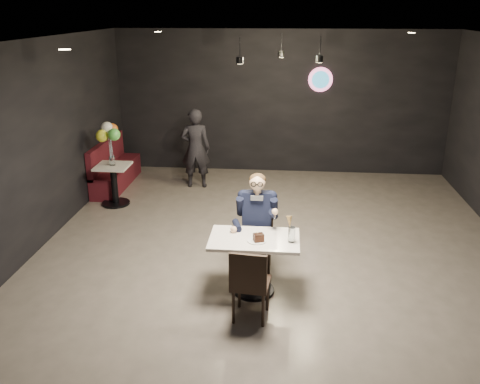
# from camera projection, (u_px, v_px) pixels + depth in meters

# --- Properties ---
(floor) EXTENTS (9.00, 9.00, 0.00)m
(floor) POSITION_uv_depth(u_px,v_px,m) (273.00, 268.00, 7.05)
(floor) COLOR slate
(floor) RESTS_ON ground
(wall_sign) EXTENTS (0.50, 0.06, 0.50)m
(wall_sign) POSITION_uv_depth(u_px,v_px,m) (320.00, 80.00, 10.47)
(wall_sign) COLOR pink
(wall_sign) RESTS_ON floor
(pendant_lights) EXTENTS (1.40, 1.20, 0.36)m
(pendant_lights) POSITION_uv_depth(u_px,v_px,m) (281.00, 43.00, 7.93)
(pendant_lights) COLOR black
(pendant_lights) RESTS_ON floor
(main_table) EXTENTS (1.10, 0.70, 0.75)m
(main_table) POSITION_uv_depth(u_px,v_px,m) (254.00, 265.00, 6.34)
(main_table) COLOR white
(main_table) RESTS_ON floor
(chair_far) EXTENTS (0.42, 0.46, 0.92)m
(chair_far) POSITION_uv_depth(u_px,v_px,m) (257.00, 240.00, 6.83)
(chair_far) COLOR black
(chair_far) RESTS_ON floor
(chair_near) EXTENTS (0.47, 0.50, 0.92)m
(chair_near) POSITION_uv_depth(u_px,v_px,m) (251.00, 282.00, 5.79)
(chair_near) COLOR black
(chair_near) RESTS_ON floor
(seated_man) EXTENTS (0.60, 0.80, 1.44)m
(seated_man) POSITION_uv_depth(u_px,v_px,m) (257.00, 222.00, 6.74)
(seated_man) COLOR black
(seated_man) RESTS_ON floor
(dessert_plate) EXTENTS (0.24, 0.24, 0.01)m
(dessert_plate) POSITION_uv_depth(u_px,v_px,m) (257.00, 241.00, 6.13)
(dessert_plate) COLOR white
(dessert_plate) RESTS_ON main_table
(cake_slice) EXTENTS (0.14, 0.13, 0.08)m
(cake_slice) POSITION_uv_depth(u_px,v_px,m) (259.00, 238.00, 6.09)
(cake_slice) COLOR black
(cake_slice) RESTS_ON dessert_plate
(mint_leaf) EXTENTS (0.07, 0.04, 0.01)m
(mint_leaf) POSITION_uv_depth(u_px,v_px,m) (259.00, 236.00, 6.06)
(mint_leaf) COLOR #2E7E29
(mint_leaf) RESTS_ON cake_slice
(sundae_glass) EXTENTS (0.08, 0.08, 0.19)m
(sundae_glass) POSITION_uv_depth(u_px,v_px,m) (292.00, 235.00, 6.08)
(sundae_glass) COLOR silver
(sundae_glass) RESTS_ON main_table
(wafer_cone) EXTENTS (0.09, 0.09, 0.14)m
(wafer_cone) POSITION_uv_depth(u_px,v_px,m) (290.00, 222.00, 6.05)
(wafer_cone) COLOR #DCAE5A
(wafer_cone) RESTS_ON sundae_glass
(booth_bench) EXTENTS (0.46, 1.86, 0.93)m
(booth_bench) POSITION_uv_depth(u_px,v_px,m) (116.00, 164.00, 10.13)
(booth_bench) COLOR #4C101D
(booth_bench) RESTS_ON floor
(side_table) EXTENTS (0.58, 0.58, 0.72)m
(side_table) POSITION_uv_depth(u_px,v_px,m) (114.00, 186.00, 9.21)
(side_table) COLOR white
(side_table) RESTS_ON floor
(balloon_vase) EXTENTS (0.10, 0.10, 0.16)m
(balloon_vase) POSITION_uv_depth(u_px,v_px,m) (112.00, 161.00, 9.05)
(balloon_vase) COLOR silver
(balloon_vase) RESTS_ON side_table
(balloon_bunch) EXTENTS (0.39, 0.39, 0.65)m
(balloon_bunch) POSITION_uv_depth(u_px,v_px,m) (110.00, 139.00, 8.91)
(balloon_bunch) COLOR yellow
(balloon_bunch) RESTS_ON balloon_vase
(passerby) EXTENTS (0.61, 0.42, 1.58)m
(passerby) POSITION_uv_depth(u_px,v_px,m) (196.00, 148.00, 9.99)
(passerby) COLOR black
(passerby) RESTS_ON floor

